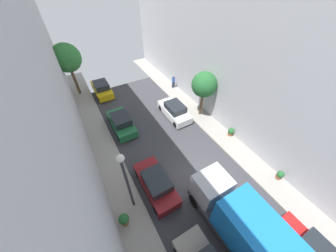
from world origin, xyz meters
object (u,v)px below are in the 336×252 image
street_tree_1 (204,85)px  street_tree_2 (66,58)px  potted_plant_1 (231,132)px  potted_plant_2 (124,220)px  parked_car_left_4 (121,123)px  delivery_truck (242,225)px  lamp_post (125,176)px  parked_car_left_5 (102,89)px  parked_car_right_2 (174,111)px  parked_car_left_3 (156,184)px  potted_plant_0 (280,175)px  pedestrian (173,81)px

street_tree_1 → street_tree_2: street_tree_2 is taller
potted_plant_1 → potted_plant_2: potted_plant_2 is taller
parked_car_left_4 → potted_plant_1: size_ratio=5.35×
delivery_truck → lamp_post: (-4.60, 4.75, 1.92)m
parked_car_left_5 → street_tree_1: 12.45m
parked_car_right_2 → parked_car_left_4: bearing=169.7°
parked_car_left_3 → street_tree_2: street_tree_2 is taller
parked_car_left_3 → lamp_post: lamp_post is taller
street_tree_2 → delivery_truck: bearing=-76.1°
street_tree_1 → parked_car_left_5: bearing=130.6°
parked_car_left_3 → potted_plant_2: size_ratio=4.19×
parked_car_left_4 → parked_car_right_2: bearing=-10.3°
parked_car_left_4 → potted_plant_1: parked_car_left_4 is taller
parked_car_left_4 → potted_plant_0: bearing=-53.6°
pedestrian → street_tree_1: 6.49m
parked_car_left_4 → pedestrian: 9.00m
parked_car_right_2 → lamp_post: (-7.30, -6.72, 2.99)m
parked_car_left_3 → street_tree_1: street_tree_1 is taller
street_tree_1 → potted_plant_2: (-10.67, -6.38, -2.91)m
potted_plant_0 → lamp_post: (-10.22, 3.58, 3.11)m
potted_plant_0 → potted_plant_2: size_ratio=0.79×
potted_plant_1 → potted_plant_0: bearing=-91.2°
pedestrian → potted_plant_2: size_ratio=1.72×
parked_car_left_3 → street_tree_1: (7.87, 5.23, 2.91)m
parked_car_left_5 → lamp_post: lamp_post is taller
parked_car_left_4 → parked_car_left_5: size_ratio=1.00×
parked_car_left_5 → potted_plant_0: parked_car_left_5 is taller
parked_car_left_4 → potted_plant_2: size_ratio=4.19×
delivery_truck → potted_plant_2: delivery_truck is taller
potted_plant_0 → lamp_post: size_ratio=0.15×
potted_plant_1 → parked_car_left_3: bearing=-171.2°
parked_car_left_3 → parked_car_left_5: size_ratio=1.00×
parked_car_left_4 → street_tree_1: bearing=-15.3°
parked_car_left_3 → delivery_truck: delivery_truck is taller
potted_plant_0 → potted_plant_2: bearing=166.2°
potted_plant_2 → parked_car_left_3: bearing=22.4°
pedestrian → potted_plant_0: pedestrian is taller
parked_car_left_5 → delivery_truck: 19.71m
parked_car_left_3 → pedestrian: bearing=53.9°
delivery_truck → parked_car_left_5: bearing=97.9°
delivery_truck → parked_car_left_3: bearing=118.0°
potted_plant_1 → street_tree_2: bearing=127.0°
lamp_post → potted_plant_0: bearing=-19.3°
street_tree_1 → potted_plant_0: (0.44, -9.12, -3.03)m
potted_plant_1 → parked_car_right_2: bearing=120.7°
parked_car_left_3 → lamp_post: bearing=-170.4°
parked_car_left_4 → lamp_post: 8.48m
potted_plant_2 → street_tree_2: bearing=88.9°
parked_car_right_2 → street_tree_1: 4.00m
parked_car_right_2 → pedestrian: bearing=60.1°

